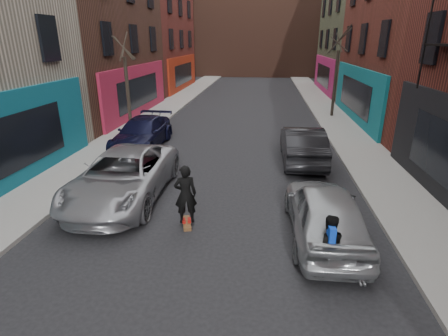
% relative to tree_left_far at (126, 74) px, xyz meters
% --- Properties ---
extents(sidewalk_left, '(2.50, 84.00, 0.13)m').
position_rel_tree_left_far_xyz_m(sidewalk_left, '(-0.05, 12.00, -3.31)').
color(sidewalk_left, gray).
rests_on(sidewalk_left, ground).
extents(sidewalk_right, '(2.50, 84.00, 0.13)m').
position_rel_tree_left_far_xyz_m(sidewalk_right, '(12.45, 12.00, -3.31)').
color(sidewalk_right, gray).
rests_on(sidewalk_right, ground).
extents(building_far, '(40.00, 10.00, 14.00)m').
position_rel_tree_left_far_xyz_m(building_far, '(6.20, 38.00, 3.62)').
color(building_far, '#47281E').
rests_on(building_far, ground).
extents(tree_left_far, '(2.00, 2.00, 6.50)m').
position_rel_tree_left_far_xyz_m(tree_left_far, '(0.00, 0.00, 0.00)').
color(tree_left_far, black).
rests_on(tree_left_far, sidewalk_left).
extents(tree_right_far, '(2.00, 2.00, 6.80)m').
position_rel_tree_left_far_xyz_m(tree_right_far, '(12.40, 6.00, 0.15)').
color(tree_right_far, black).
rests_on(tree_right_far, sidewalk_right).
extents(parked_left_far, '(2.79, 5.91, 1.63)m').
position_rel_tree_left_far_xyz_m(parked_left_far, '(3.00, -8.54, -2.56)').
color(parked_left_far, gray).
rests_on(parked_left_far, ground).
extents(parked_left_end, '(2.18, 5.12, 1.47)m').
position_rel_tree_left_far_xyz_m(parked_left_end, '(1.60, -2.61, -2.64)').
color(parked_left_end, black).
rests_on(parked_left_end, ground).
extents(parked_right_far, '(1.97, 4.66, 1.57)m').
position_rel_tree_left_far_xyz_m(parked_right_far, '(9.40, -10.41, -2.59)').
color(parked_right_far, gray).
rests_on(parked_right_far, ground).
extents(parked_right_end, '(1.77, 4.88, 1.60)m').
position_rel_tree_left_far_xyz_m(parked_right_end, '(9.40, -3.94, -2.58)').
color(parked_right_end, black).
rests_on(parked_right_end, ground).
extents(skateboard, '(0.43, 0.83, 0.10)m').
position_rel_tree_left_far_xyz_m(skateboard, '(5.52, -10.16, -3.33)').
color(skateboard, brown).
rests_on(skateboard, ground).
extents(skateboarder, '(0.74, 0.59, 1.77)m').
position_rel_tree_left_far_xyz_m(skateboarder, '(5.52, -10.16, -2.40)').
color(skateboarder, black).
rests_on(skateboarder, skateboard).
extents(pedestrian, '(0.81, 0.66, 1.58)m').
position_rel_tree_left_far_xyz_m(pedestrian, '(9.20, -12.16, -2.58)').
color(pedestrian, black).
rests_on(pedestrian, ground).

